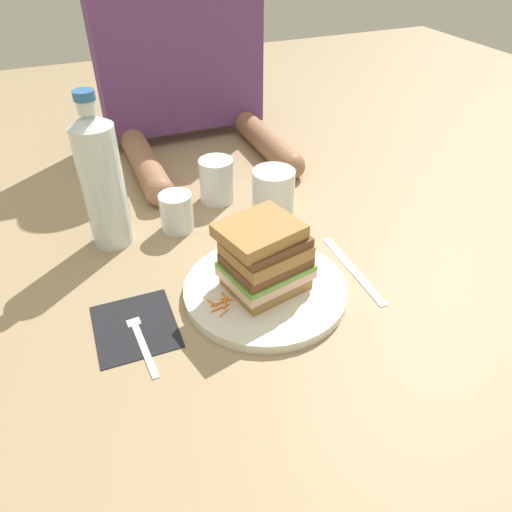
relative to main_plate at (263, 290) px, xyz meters
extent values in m
plane|color=#9E8460|center=(0.00, 0.01, -0.01)|extent=(3.00, 3.00, 0.00)
cylinder|color=white|center=(0.00, 0.00, 0.00)|extent=(0.26, 0.26, 0.02)
cube|color=#A87A42|center=(0.00, 0.00, 0.02)|extent=(0.13, 0.12, 0.02)
cube|color=beige|center=(0.00, 0.00, 0.04)|extent=(0.14, 0.13, 0.01)
cube|color=#6BA83D|center=(0.00, 0.00, 0.05)|extent=(0.14, 0.13, 0.01)
cube|color=brown|center=(0.00, 0.00, 0.06)|extent=(0.14, 0.12, 0.02)
cube|color=#A87A42|center=(0.00, 0.00, 0.08)|extent=(0.13, 0.12, 0.02)
cube|color=brown|center=(0.00, 0.00, 0.10)|extent=(0.13, 0.11, 0.01)
cube|color=#A87A42|center=(-0.01, 0.00, 0.11)|extent=(0.13, 0.12, 0.02)
cylinder|color=orange|center=(-0.09, -0.01, 0.01)|extent=(0.01, 0.02, 0.00)
cylinder|color=orange|center=(-0.07, -0.01, 0.01)|extent=(0.02, 0.01, 0.00)
cylinder|color=orange|center=(-0.08, -0.02, 0.01)|extent=(0.03, 0.01, 0.00)
cylinder|color=orange|center=(-0.07, -0.02, 0.01)|extent=(0.01, 0.02, 0.00)
cylinder|color=orange|center=(-0.08, -0.03, 0.01)|extent=(0.02, 0.01, 0.00)
cylinder|color=orange|center=(-0.08, -0.01, 0.01)|extent=(0.03, 0.01, 0.00)
cylinder|color=orange|center=(-0.07, 0.00, 0.01)|extent=(0.01, 0.02, 0.00)
cylinder|color=orange|center=(0.08, 0.01, 0.01)|extent=(0.00, 0.03, 0.00)
cylinder|color=orange|center=(0.09, 0.03, 0.01)|extent=(0.03, 0.02, 0.00)
cylinder|color=orange|center=(0.07, 0.00, 0.01)|extent=(0.01, 0.03, 0.00)
cylinder|color=orange|center=(0.06, 0.02, 0.01)|extent=(0.03, 0.01, 0.00)
cylinder|color=orange|center=(0.07, 0.03, 0.01)|extent=(0.03, 0.01, 0.00)
cylinder|color=orange|center=(0.07, 0.03, 0.01)|extent=(0.03, 0.01, 0.00)
cylinder|color=orange|center=(0.09, 0.03, 0.01)|extent=(0.03, 0.01, 0.00)
cube|color=black|center=(-0.21, 0.01, -0.01)|extent=(0.12, 0.14, 0.00)
cube|color=silver|center=(-0.20, -0.05, 0.00)|extent=(0.02, 0.11, 0.00)
cube|color=silver|center=(-0.21, 0.02, 0.00)|extent=(0.02, 0.02, 0.00)
cylinder|color=silver|center=(-0.20, 0.04, 0.00)|extent=(0.01, 0.04, 0.00)
cylinder|color=silver|center=(-0.21, 0.04, 0.00)|extent=(0.01, 0.04, 0.00)
cylinder|color=silver|center=(-0.21, 0.04, 0.00)|extent=(0.01, 0.04, 0.00)
cylinder|color=silver|center=(-0.22, 0.04, 0.00)|extent=(0.01, 0.04, 0.00)
cube|color=silver|center=(0.17, -0.06, -0.01)|extent=(0.02, 0.10, 0.00)
cube|color=silver|center=(0.17, 0.04, -0.01)|extent=(0.02, 0.11, 0.00)
cylinder|color=white|center=(0.11, 0.21, 0.04)|extent=(0.08, 0.08, 0.10)
cylinder|color=#E55638|center=(0.11, 0.21, 0.02)|extent=(0.08, 0.08, 0.06)
cylinder|color=silver|center=(-0.20, 0.25, 0.10)|extent=(0.07, 0.07, 0.22)
cone|color=silver|center=(-0.20, 0.25, 0.23)|extent=(0.07, 0.07, 0.02)
cylinder|color=silver|center=(-0.20, 0.25, 0.25)|extent=(0.03, 0.03, 0.02)
cylinder|color=#2D66A8|center=(-0.20, 0.25, 0.27)|extent=(0.03, 0.03, 0.01)
cylinder|color=silver|center=(0.03, 0.31, 0.04)|extent=(0.07, 0.07, 0.09)
cylinder|color=silver|center=(-0.08, 0.24, 0.03)|extent=(0.06, 0.06, 0.07)
cylinder|color=#936647|center=(-0.08, 0.48, 0.02)|extent=(0.06, 0.28, 0.06)
cylinder|color=#936647|center=(0.22, 0.48, 0.02)|extent=(0.06, 0.28, 0.06)
sphere|color=#936647|center=(-0.08, 0.34, 0.02)|extent=(0.06, 0.06, 0.06)
sphere|color=#936647|center=(0.22, 0.34, 0.02)|extent=(0.06, 0.06, 0.06)
cube|color=#603875|center=(0.07, 0.68, 0.20)|extent=(0.40, 0.12, 0.36)
camera|label=1|loc=(-0.24, -0.54, 0.52)|focal=34.03mm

